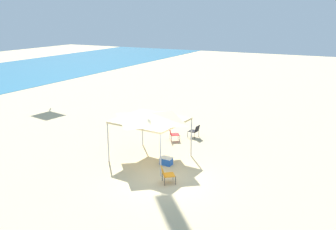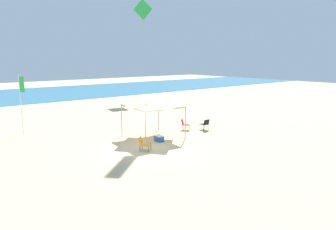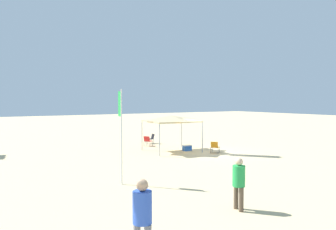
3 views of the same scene
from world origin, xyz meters
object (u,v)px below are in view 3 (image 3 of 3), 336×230
Objects in this scene: canopy_tent at (171,119)px; cooler_box at (187,148)px; folding_chair_near_cooler at (148,140)px; person_watching_sky at (239,179)px; folding_chair_facing_ocean at (151,138)px; banner_flag at (121,127)px; person_near_umbrella at (142,213)px; folding_chair_left_of_tent at (215,146)px.

canopy_tent reaches higher than cooler_box.
folding_chair_near_cooler is 15.61m from person_watching_sky.
folding_chair_facing_ocean reaches higher than cooler_box.
canopy_tent reaches higher than folding_chair_facing_ocean.
person_watching_sky is (-11.43, 5.89, 0.84)m from cooler_box.
cooler_box is 0.15× the size of banner_flag.
banner_flag is 2.35× the size of person_watching_sky.
person_near_umbrella is at bearing 145.38° from canopy_tent.
cooler_box is (-3.51, -1.39, -0.27)m from folding_chair_near_cooler.
folding_chair_near_cooler is (-1.21, 0.95, 0.00)m from folding_chair_facing_ocean.
person_near_umbrella is (-12.78, 10.20, 0.91)m from cooler_box.
folding_chair_left_of_tent is 6.78m from folding_chair_facing_ocean.
canopy_tent reaches higher than folding_chair_near_cooler.
person_watching_sky is (-9.52, 6.90, 0.57)m from folding_chair_left_of_tent.
folding_chair_left_of_tent is at bearing -64.07° from banner_flag.
banner_flag reaches higher than canopy_tent.
folding_chair_facing_ocean is (6.63, 1.44, 0.00)m from folding_chair_left_of_tent.
person_near_umbrella is at bearing 141.41° from cooler_box.
folding_chair_left_of_tent is 1.00× the size of folding_chair_near_cooler.
folding_chair_left_of_tent is at bearing 18.53° from folding_chair_facing_ocean.
cooler_box is at bearing 11.47° from folding_chair_facing_ocean.
folding_chair_near_cooler is (3.17, 0.24, -1.87)m from canopy_tent.
folding_chair_left_of_tent is 2.18m from cooler_box.
folding_chair_near_cooler is at bearing -32.02° from folding_chair_facing_ocean.
canopy_tent is 12.76m from person_watching_sky.
person_watching_sky is (-14.94, 4.50, 0.57)m from folding_chair_near_cooler.
folding_chair_facing_ocean is 1.00× the size of folding_chair_near_cooler.
person_watching_sky is (-5.20, -2.00, -1.46)m from banner_flag.
cooler_box is (-0.34, -1.14, -2.14)m from canopy_tent.
person_near_umbrella is (-17.50, 9.77, 0.64)m from folding_chair_facing_ocean.
folding_chair_left_of_tent is at bearing -152.10° from cooler_box.
canopy_tent is at bearing 3.85° from folding_chair_left_of_tent.
canopy_tent is 2.45m from cooler_box.
person_near_umbrella is at bearing 160.52° from banner_flag.
banner_flag is (-4.32, 8.90, 2.03)m from folding_chair_left_of_tent.
cooler_box is at bearing -51.66° from banner_flag.
canopy_tent reaches higher than folding_chair_left_of_tent.
folding_chair_facing_ocean is at bearing -27.60° from folding_chair_left_of_tent.
cooler_box is at bearing -11.99° from folding_chair_left_of_tent.
folding_chair_near_cooler is at bearing -5.62° from person_watching_sky.
banner_flag is (-9.74, 6.50, 2.03)m from folding_chair_near_cooler.
person_near_umbrella reaches higher than folding_chair_facing_ocean.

